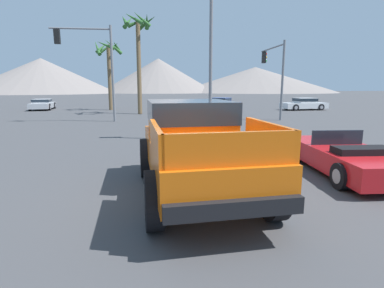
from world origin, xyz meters
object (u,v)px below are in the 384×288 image
(parked_car_silver, at_px, (42,104))
(parked_car_white, at_px, (304,104))
(traffic_light_crosswalk, at_px, (274,66))
(palm_tree_leaning, at_px, (108,58))
(red_convertible_car, at_px, (345,157))
(orange_pickup_truck, at_px, (194,140))
(parked_car_blue, at_px, (220,103))
(traffic_light_main, at_px, (90,55))
(street_lamp_post, at_px, (211,32))
(palm_tree_tall, at_px, (138,39))

(parked_car_silver, bearing_deg, parked_car_white, -15.48)
(traffic_light_crosswalk, bearing_deg, palm_tree_leaning, 55.14)
(red_convertible_car, height_order, parked_car_silver, red_convertible_car)
(orange_pickup_truck, xyz_separation_m, parked_car_blue, (5.85, 25.54, -0.54))
(parked_car_blue, bearing_deg, palm_tree_leaning, 133.00)
(traffic_light_main, xyz_separation_m, street_lamp_post, (6.53, -7.87, 0.21))
(street_lamp_post, bearing_deg, traffic_light_crosswalk, 55.63)
(red_convertible_car, distance_m, parked_car_silver, 29.91)
(red_convertible_car, height_order, palm_tree_leaning, palm_tree_leaning)
(palm_tree_leaning, bearing_deg, street_lamp_post, -69.10)
(palm_tree_tall, bearing_deg, red_convertible_car, -70.95)
(street_lamp_post, bearing_deg, parked_car_white, 52.72)
(parked_car_white, distance_m, parked_car_blue, 8.51)
(parked_car_blue, relative_size, palm_tree_leaning, 0.64)
(parked_car_silver, distance_m, parked_car_blue, 18.39)
(orange_pickup_truck, xyz_separation_m, street_lamp_post, (1.41, 6.17, 3.36))
(parked_car_silver, xyz_separation_m, parked_car_blue, (18.39, -0.09, 0.02))
(street_lamp_post, bearing_deg, red_convertible_car, -62.95)
(traffic_light_crosswalk, bearing_deg, red_convertible_car, 166.42)
(parked_car_blue, xyz_separation_m, palm_tree_leaning, (-11.45, -1.01, 4.51))
(orange_pickup_truck, height_order, traffic_light_main, traffic_light_main)
(parked_car_silver, height_order, palm_tree_leaning, palm_tree_leaning)
(red_convertible_car, height_order, palm_tree_tall, palm_tree_tall)
(parked_car_silver, xyz_separation_m, traffic_light_crosswalk, (20.19, -10.33, 3.23))
(street_lamp_post, distance_m, palm_tree_tall, 14.13)
(orange_pickup_truck, bearing_deg, red_convertible_car, 6.30)
(palm_tree_leaning, bearing_deg, parked_car_silver, 171.02)
(parked_car_blue, xyz_separation_m, traffic_light_crosswalk, (1.80, -10.24, 3.20))
(red_convertible_car, bearing_deg, orange_pickup_truck, -166.38)
(parked_car_silver, height_order, traffic_light_main, traffic_light_main)
(traffic_light_main, relative_size, traffic_light_crosswalk, 1.15)
(orange_pickup_truck, distance_m, parked_car_silver, 28.53)
(parked_car_blue, xyz_separation_m, street_lamp_post, (-4.44, -19.37, 3.89))
(orange_pickup_truck, distance_m, parked_car_blue, 26.21)
(orange_pickup_truck, relative_size, palm_tree_leaning, 0.77)
(parked_car_white, relative_size, street_lamp_post, 0.61)
(red_convertible_car, height_order, street_lamp_post, street_lamp_post)
(orange_pickup_truck, height_order, parked_car_blue, orange_pickup_truck)
(orange_pickup_truck, distance_m, traffic_light_main, 15.27)
(street_lamp_post, height_order, palm_tree_leaning, street_lamp_post)
(traffic_light_main, bearing_deg, parked_car_white, -156.12)
(traffic_light_crosswalk, xyz_separation_m, street_lamp_post, (-6.24, -9.13, 0.69))
(red_convertible_car, xyz_separation_m, parked_car_white, (9.61, 21.60, 0.18))
(orange_pickup_truck, relative_size, parked_car_silver, 1.14)
(traffic_light_main, bearing_deg, orange_pickup_truck, 110.02)
(red_convertible_car, relative_size, parked_car_white, 0.92)
(parked_car_silver, xyz_separation_m, palm_tree_leaning, (6.94, -1.10, 4.53))
(parked_car_blue, height_order, palm_tree_leaning, palm_tree_leaning)
(traffic_light_main, distance_m, palm_tree_leaning, 10.53)
(orange_pickup_truck, bearing_deg, street_lamp_post, 72.48)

